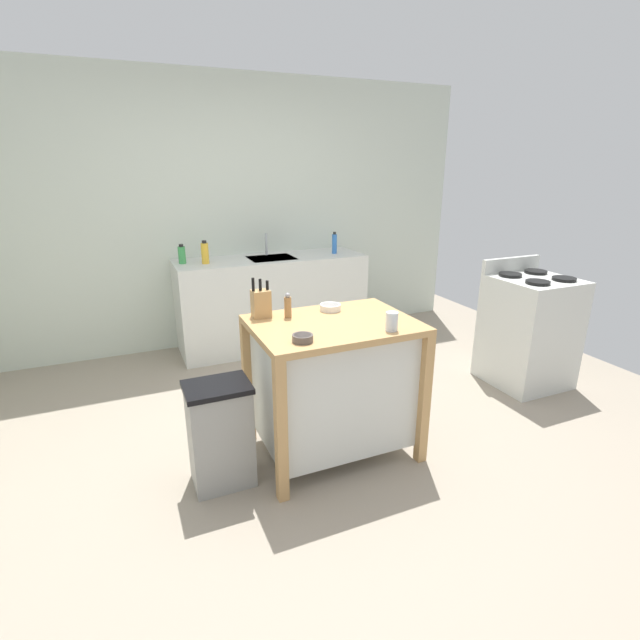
{
  "coord_description": "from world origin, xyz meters",
  "views": [
    {
      "loc": [
        -1.0,
        -2.52,
        1.78
      ],
      "look_at": [
        0.13,
        0.1,
        0.83
      ],
      "focal_mm": 26.38,
      "sensor_mm": 36.0,
      "label": 1
    }
  ],
  "objects_px": {
    "pepper_grinder": "(288,306)",
    "bottle_dish_soap": "(182,255)",
    "trash_bin": "(220,434)",
    "sink_faucet": "(266,244)",
    "knife_block": "(261,303)",
    "stove": "(528,330)",
    "bowl_ceramic_wide": "(303,338)",
    "kitchen_island": "(333,380)",
    "bowl_stoneware_deep": "(330,307)",
    "bottle_spray_cleaner": "(334,244)",
    "bottle_hand_soap": "(205,253)",
    "drinking_cup": "(392,321)"
  },
  "relations": [
    {
      "from": "bowl_ceramic_wide",
      "to": "bottle_hand_soap",
      "type": "bearing_deg",
      "value": 92.98
    },
    {
      "from": "trash_bin",
      "to": "sink_faucet",
      "type": "height_order",
      "value": "sink_faucet"
    },
    {
      "from": "bowl_stoneware_deep",
      "to": "bottle_dish_soap",
      "type": "xyz_separation_m",
      "value": [
        -0.68,
        1.79,
        0.09
      ]
    },
    {
      "from": "knife_block",
      "to": "sink_faucet",
      "type": "xyz_separation_m",
      "value": [
        0.61,
        1.84,
        0.05
      ]
    },
    {
      "from": "bottle_dish_soap",
      "to": "stove",
      "type": "bearing_deg",
      "value": -34.51
    },
    {
      "from": "pepper_grinder",
      "to": "stove",
      "type": "distance_m",
      "value": 2.21
    },
    {
      "from": "bowl_stoneware_deep",
      "to": "sink_faucet",
      "type": "xyz_separation_m",
      "value": [
        0.16,
        1.89,
        0.11
      ]
    },
    {
      "from": "kitchen_island",
      "to": "bowl_ceramic_wide",
      "type": "relative_size",
      "value": 8.65
    },
    {
      "from": "stove",
      "to": "bowl_ceramic_wide",
      "type": "bearing_deg",
      "value": -167.19
    },
    {
      "from": "bowl_ceramic_wide",
      "to": "kitchen_island",
      "type": "bearing_deg",
      "value": 38.97
    },
    {
      "from": "knife_block",
      "to": "sink_faucet",
      "type": "relative_size",
      "value": 1.14
    },
    {
      "from": "sink_faucet",
      "to": "bottle_dish_soap",
      "type": "bearing_deg",
      "value": -173.36
    },
    {
      "from": "trash_bin",
      "to": "bottle_hand_soap",
      "type": "distance_m",
      "value": 2.11
    },
    {
      "from": "bowl_stoneware_deep",
      "to": "pepper_grinder",
      "type": "xyz_separation_m",
      "value": [
        -0.3,
        -0.03,
        0.05
      ]
    },
    {
      "from": "bottle_spray_cleaner",
      "to": "bottle_hand_soap",
      "type": "bearing_deg",
      "value": 179.44
    },
    {
      "from": "bottle_spray_cleaner",
      "to": "bottle_hand_soap",
      "type": "height_order",
      "value": "bottle_spray_cleaner"
    },
    {
      "from": "sink_faucet",
      "to": "pepper_grinder",
      "type": "bearing_deg",
      "value": -103.53
    },
    {
      "from": "pepper_grinder",
      "to": "bottle_hand_soap",
      "type": "bearing_deg",
      "value": 95.97
    },
    {
      "from": "bowl_stoneware_deep",
      "to": "stove",
      "type": "relative_size",
      "value": 0.13
    },
    {
      "from": "trash_bin",
      "to": "stove",
      "type": "relative_size",
      "value": 0.61
    },
    {
      "from": "bottle_spray_cleaner",
      "to": "trash_bin",
      "type": "bearing_deg",
      "value": -129.85
    },
    {
      "from": "bowl_ceramic_wide",
      "to": "bottle_hand_soap",
      "type": "distance_m",
      "value": 2.16
    },
    {
      "from": "bottle_hand_soap",
      "to": "bowl_ceramic_wide",
      "type": "bearing_deg",
      "value": -87.02
    },
    {
      "from": "bottle_spray_cleaner",
      "to": "bottle_dish_soap",
      "type": "relative_size",
      "value": 1.23
    },
    {
      "from": "bowl_ceramic_wide",
      "to": "bottle_hand_soap",
      "type": "relative_size",
      "value": 0.53
    },
    {
      "from": "sink_faucet",
      "to": "bottle_spray_cleaner",
      "type": "xyz_separation_m",
      "value": [
        0.66,
        -0.2,
        -0.01
      ]
    },
    {
      "from": "trash_bin",
      "to": "pepper_grinder",
      "type": "bearing_deg",
      "value": 24.82
    },
    {
      "from": "kitchen_island",
      "to": "bowl_ceramic_wide",
      "type": "bearing_deg",
      "value": -141.03
    },
    {
      "from": "pepper_grinder",
      "to": "bottle_hand_soap",
      "type": "height_order",
      "value": "bottle_hand_soap"
    },
    {
      "from": "bowl_ceramic_wide",
      "to": "sink_faucet",
      "type": "distance_m",
      "value": 2.4
    },
    {
      "from": "bottle_dish_soap",
      "to": "bottle_spray_cleaner",
      "type": "bearing_deg",
      "value": -3.82
    },
    {
      "from": "kitchen_island",
      "to": "sink_faucet",
      "type": "bearing_deg",
      "value": 83.48
    },
    {
      "from": "bottle_hand_soap",
      "to": "kitchen_island",
      "type": "bearing_deg",
      "value": -78.17
    },
    {
      "from": "knife_block",
      "to": "trash_bin",
      "type": "distance_m",
      "value": 0.81
    },
    {
      "from": "knife_block",
      "to": "bottle_hand_soap",
      "type": "distance_m",
      "value": 1.66
    },
    {
      "from": "knife_block",
      "to": "bottle_hand_soap",
      "type": "height_order",
      "value": "knife_block"
    },
    {
      "from": "kitchen_island",
      "to": "bowl_ceramic_wide",
      "type": "height_order",
      "value": "bowl_ceramic_wide"
    },
    {
      "from": "kitchen_island",
      "to": "bowl_ceramic_wide",
      "type": "xyz_separation_m",
      "value": [
        -0.29,
        -0.23,
        0.41
      ]
    },
    {
      "from": "pepper_grinder",
      "to": "sink_faucet",
      "type": "height_order",
      "value": "sink_faucet"
    },
    {
      "from": "drinking_cup",
      "to": "pepper_grinder",
      "type": "xyz_separation_m",
      "value": [
        -0.46,
        0.46,
        0.02
      ]
    },
    {
      "from": "pepper_grinder",
      "to": "bottle_dish_soap",
      "type": "distance_m",
      "value": 1.86
    },
    {
      "from": "bottle_dish_soap",
      "to": "drinking_cup",
      "type": "bearing_deg",
      "value": -69.9
    },
    {
      "from": "drinking_cup",
      "to": "trash_bin",
      "type": "bearing_deg",
      "value": 166.91
    },
    {
      "from": "bowl_stoneware_deep",
      "to": "sink_faucet",
      "type": "bearing_deg",
      "value": 85.13
    },
    {
      "from": "bowl_stoneware_deep",
      "to": "bottle_hand_soap",
      "type": "bearing_deg",
      "value": 105.79
    },
    {
      "from": "bowl_ceramic_wide",
      "to": "drinking_cup",
      "type": "xyz_separation_m",
      "value": [
        0.53,
        -0.04,
        0.03
      ]
    },
    {
      "from": "kitchen_island",
      "to": "trash_bin",
      "type": "bearing_deg",
      "value": -176.21
    },
    {
      "from": "knife_block",
      "to": "bowl_stoneware_deep",
      "type": "xyz_separation_m",
      "value": [
        0.45,
        -0.05,
        -0.07
      ]
    },
    {
      "from": "knife_block",
      "to": "stove",
      "type": "relative_size",
      "value": 0.24
    },
    {
      "from": "kitchen_island",
      "to": "drinking_cup",
      "type": "distance_m",
      "value": 0.57
    }
  ]
}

